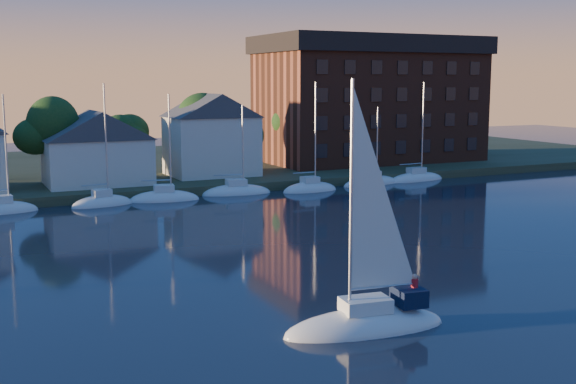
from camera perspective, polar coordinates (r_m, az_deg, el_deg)
ground at (r=33.75m, az=15.87°, el=-12.97°), size 260.00×260.00×0.00m
shoreline_land at (r=101.27m, az=-13.35°, el=1.57°), size 160.00×50.00×2.00m
wooden_dock at (r=79.14m, az=-9.79°, el=-0.29°), size 120.00×3.00×1.00m
clubhouse_centre at (r=82.00m, az=-14.88°, el=3.48°), size 11.55×8.40×8.08m
clubhouse_east at (r=87.50m, az=-6.09°, el=4.61°), size 10.50×8.40×9.80m
condo_block at (r=104.05m, az=6.47°, el=7.35°), size 31.00×17.00×17.40m
tree_line at (r=89.46m, az=-10.61°, el=5.35°), size 93.40×5.40×8.90m
moored_fleet at (r=75.27m, az=-12.09°, el=-0.74°), size 79.50×2.40×12.05m
hero_sailboat at (r=36.75m, az=6.33°, el=-9.91°), size 8.88×3.80×13.53m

